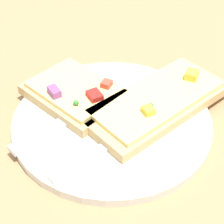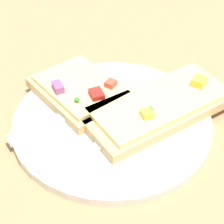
{
  "view_description": "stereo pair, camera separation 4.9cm",
  "coord_description": "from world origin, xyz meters",
  "px_view_note": "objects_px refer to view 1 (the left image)",
  "views": [
    {
      "loc": [
        -0.36,
        -0.02,
        0.34
      ],
      "look_at": [
        0.0,
        0.0,
        0.02
      ],
      "focal_mm": 60.0,
      "sensor_mm": 36.0,
      "label": 1
    },
    {
      "loc": [
        -0.36,
        -0.07,
        0.34
      ],
      "look_at": [
        0.0,
        0.0,
        0.02
      ],
      "focal_mm": 60.0,
      "sensor_mm": 36.0,
      "label": 2
    }
  ],
  "objects_px": {
    "plate": "(112,121)",
    "fork": "(131,131)",
    "pizza_slice_main": "(157,102)",
    "pizza_slice_corner": "(76,92)",
    "knife": "(68,120)"
  },
  "relations": [
    {
      "from": "fork",
      "to": "knife",
      "type": "height_order",
      "value": "knife"
    },
    {
      "from": "pizza_slice_corner",
      "to": "knife",
      "type": "bearing_deg",
      "value": -55.05
    },
    {
      "from": "pizza_slice_corner",
      "to": "pizza_slice_main",
      "type": "bearing_deg",
      "value": 33.27
    },
    {
      "from": "plate",
      "to": "pizza_slice_corner",
      "type": "xyz_separation_m",
      "value": [
        0.04,
        0.05,
        0.02
      ]
    },
    {
      "from": "plate",
      "to": "fork",
      "type": "height_order",
      "value": "fork"
    },
    {
      "from": "fork",
      "to": "pizza_slice_main",
      "type": "bearing_deg",
      "value": 13.79
    },
    {
      "from": "knife",
      "to": "fork",
      "type": "bearing_deg",
      "value": -55.93
    },
    {
      "from": "pizza_slice_main",
      "to": "pizza_slice_corner",
      "type": "height_order",
      "value": "same"
    },
    {
      "from": "knife",
      "to": "pizza_slice_corner",
      "type": "xyz_separation_m",
      "value": [
        0.05,
        -0.0,
        0.01
      ]
    },
    {
      "from": "plate",
      "to": "pizza_slice_corner",
      "type": "relative_size",
      "value": 1.59
    },
    {
      "from": "plate",
      "to": "fork",
      "type": "bearing_deg",
      "value": -136.65
    },
    {
      "from": "knife",
      "to": "pizza_slice_main",
      "type": "bearing_deg",
      "value": -27.72
    },
    {
      "from": "knife",
      "to": "pizza_slice_main",
      "type": "xyz_separation_m",
      "value": [
        0.04,
        -0.12,
        0.01
      ]
    },
    {
      "from": "pizza_slice_main",
      "to": "knife",
      "type": "bearing_deg",
      "value": -27.11
    },
    {
      "from": "pizza_slice_main",
      "to": "pizza_slice_corner",
      "type": "distance_m",
      "value": 0.11
    }
  ]
}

